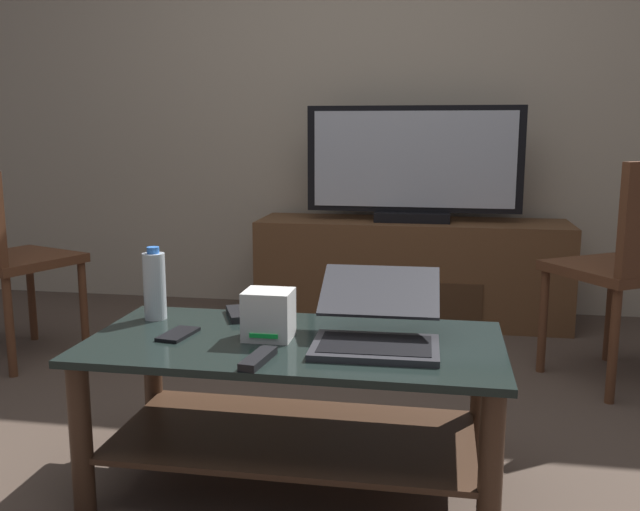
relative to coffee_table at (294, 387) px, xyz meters
name	(u,v)px	position (x,y,z in m)	size (l,w,h in m)	color
ground_plane	(290,480)	(-0.02, 0.03, -0.30)	(7.68, 7.68, 0.00)	#4C3D33
back_wall	(370,61)	(-0.02, 2.19, 1.10)	(6.40, 0.12, 2.80)	#B2A38C
coffee_table	(294,387)	(0.00, 0.00, 0.00)	(1.16, 0.57, 0.44)	black
media_cabinet	(411,271)	(0.25, 1.87, -0.03)	(1.64, 0.45, 0.54)	brown
television	(414,166)	(0.25, 1.85, 0.53)	(1.12, 0.20, 0.60)	black
dining_chair	(633,260)	(1.14, 1.01, 0.22)	(0.61, 0.61, 0.91)	#59331E
side_chair	(1,252)	(-1.49, 0.86, 0.19)	(0.57, 0.57, 0.86)	#59331E
laptop	(377,323)	(0.23, 0.01, 0.20)	(0.35, 0.40, 0.18)	#333338
router_box	(269,315)	(-0.07, 0.00, 0.21)	(0.13, 0.12, 0.14)	white
water_bottle_near	(155,285)	(-0.47, 0.14, 0.25)	(0.07, 0.07, 0.23)	silver
cell_phone	(178,334)	(-0.33, -0.02, 0.15)	(0.07, 0.14, 0.01)	black
tv_remote	(236,314)	(-0.23, 0.20, 0.15)	(0.04, 0.16, 0.02)	black
soundbar_remote	(258,359)	(-0.05, -0.20, 0.15)	(0.04, 0.16, 0.02)	black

